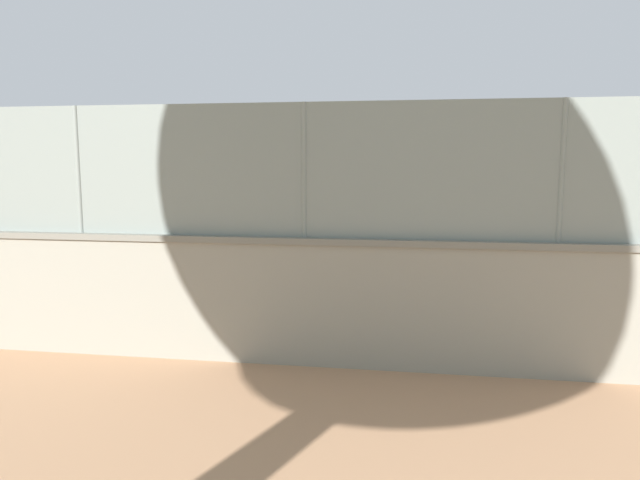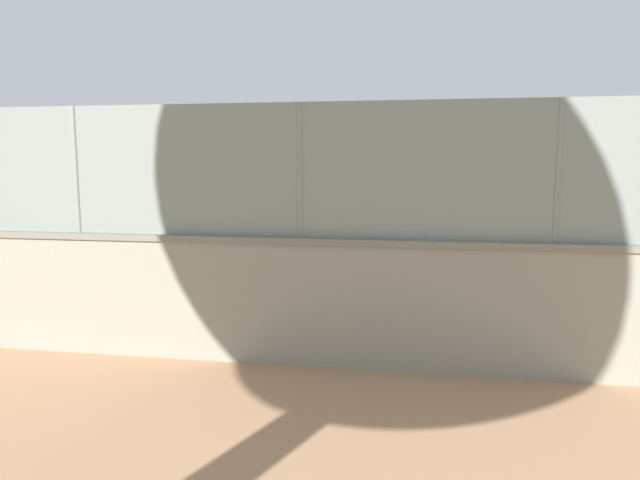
{
  "view_description": "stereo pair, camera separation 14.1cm",
  "coord_description": "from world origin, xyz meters",
  "px_view_note": "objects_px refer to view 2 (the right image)",
  "views": [
    {
      "loc": [
        -1.52,
        18.36,
        2.57
      ],
      "look_at": [
        -0.05,
        7.35,
        1.07
      ],
      "focal_mm": 32.28,
      "sensor_mm": 36.0,
      "label": 1
    },
    {
      "loc": [
        -1.66,
        18.35,
        2.57
      ],
      "look_at": [
        -0.05,
        7.35,
        1.07
      ],
      "focal_mm": 32.28,
      "sensor_mm": 36.0,
      "label": 2
    }
  ],
  "objects_px": {
    "player_near_wall_returning": "(194,212)",
    "spare_ball_by_wall": "(118,320)",
    "player_foreground_swinging": "(582,271)",
    "player_baseline_waiting": "(361,242)"
  },
  "relations": [
    {
      "from": "player_foreground_swinging",
      "to": "player_baseline_waiting",
      "type": "relative_size",
      "value": 1.0
    },
    {
      "from": "player_baseline_waiting",
      "to": "player_near_wall_returning",
      "type": "bearing_deg",
      "value": -47.3
    },
    {
      "from": "player_foreground_swinging",
      "to": "player_baseline_waiting",
      "type": "distance_m",
      "value": 4.58
    },
    {
      "from": "player_near_wall_returning",
      "to": "spare_ball_by_wall",
      "type": "relative_size",
      "value": 21.46
    },
    {
      "from": "player_foreground_swinging",
      "to": "player_near_wall_returning",
      "type": "relative_size",
      "value": 1.01
    },
    {
      "from": "player_near_wall_returning",
      "to": "player_foreground_swinging",
      "type": "bearing_deg",
      "value": 135.81
    },
    {
      "from": "player_baseline_waiting",
      "to": "spare_ball_by_wall",
      "type": "bearing_deg",
      "value": 43.3
    },
    {
      "from": "spare_ball_by_wall",
      "to": "player_foreground_swinging",
      "type": "bearing_deg",
      "value": -174.83
    },
    {
      "from": "player_baseline_waiting",
      "to": "player_foreground_swinging",
      "type": "bearing_deg",
      "value": 142.03
    },
    {
      "from": "player_foreground_swinging",
      "to": "player_near_wall_returning",
      "type": "height_order",
      "value": "player_foreground_swinging"
    }
  ]
}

